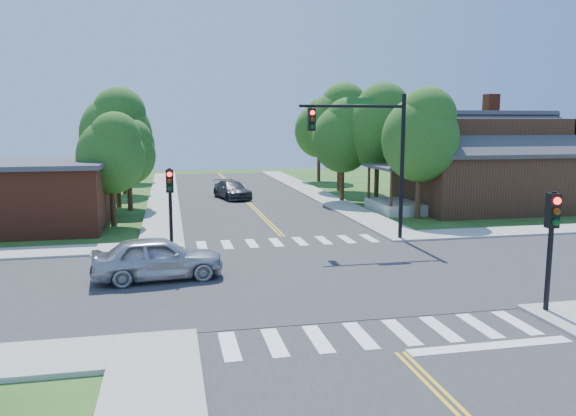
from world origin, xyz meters
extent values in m
plane|color=#284A17|center=(0.00, 0.00, 0.00)|extent=(100.00, 100.00, 0.00)
cube|color=#2D2D30|center=(0.00, 0.00, 0.02)|extent=(10.00, 90.00, 0.04)
cube|color=#2D2D30|center=(0.00, 0.00, 0.03)|extent=(90.00, 10.00, 0.04)
cube|color=#2D2D30|center=(0.00, 0.00, 0.00)|extent=(10.20, 10.20, 0.06)
cube|color=#9E9B93|center=(6.10, 25.00, 0.07)|extent=(2.20, 40.00, 0.14)
cube|color=#9E9B93|center=(-6.10, 25.00, 0.07)|extent=(2.20, 40.00, 0.14)
cube|color=white|center=(-4.20, 6.20, 0.05)|extent=(0.45, 2.00, 0.01)
cube|color=white|center=(-3.00, 6.20, 0.05)|extent=(0.45, 2.00, 0.01)
cube|color=white|center=(-1.80, 6.20, 0.05)|extent=(0.45, 2.00, 0.01)
cube|color=white|center=(-0.60, 6.20, 0.05)|extent=(0.45, 2.00, 0.01)
cube|color=white|center=(0.60, 6.20, 0.05)|extent=(0.45, 2.00, 0.01)
cube|color=white|center=(1.80, 6.20, 0.05)|extent=(0.45, 2.00, 0.01)
cube|color=white|center=(3.00, 6.20, 0.05)|extent=(0.45, 2.00, 0.01)
cube|color=white|center=(4.20, 6.20, 0.05)|extent=(0.45, 2.00, 0.01)
cube|color=white|center=(-4.20, -6.20, 0.05)|extent=(0.45, 2.00, 0.01)
cube|color=white|center=(-3.00, -6.20, 0.05)|extent=(0.45, 2.00, 0.01)
cube|color=white|center=(-1.80, -6.20, 0.05)|extent=(0.45, 2.00, 0.01)
cube|color=white|center=(-0.60, -6.20, 0.05)|extent=(0.45, 2.00, 0.01)
cube|color=white|center=(0.60, -6.20, 0.05)|extent=(0.45, 2.00, 0.01)
cube|color=white|center=(1.80, -6.20, 0.05)|extent=(0.45, 2.00, 0.01)
cube|color=white|center=(3.00, -6.20, 0.05)|extent=(0.45, 2.00, 0.01)
cube|color=white|center=(4.20, -6.20, 0.05)|extent=(0.45, 2.00, 0.01)
cube|color=yellow|center=(-0.10, 26.25, 0.05)|extent=(0.10, 37.50, 0.01)
cube|color=yellow|center=(0.10, 26.25, 0.05)|extent=(0.10, 37.50, 0.01)
cube|color=white|center=(2.50, -7.60, 0.00)|extent=(4.60, 0.45, 0.09)
cylinder|color=black|center=(5.60, 5.60, 3.60)|extent=(0.20, 0.20, 7.20)
cylinder|color=black|center=(3.00, 5.60, 6.60)|extent=(5.20, 0.14, 0.14)
cube|color=#19591E|center=(3.40, 5.55, 6.85)|extent=(1.40, 0.04, 0.30)
cube|color=black|center=(1.00, 5.60, 5.98)|extent=(0.34, 0.28, 1.05)
sphere|color=#FF0C0C|center=(1.00, 5.43, 6.29)|extent=(0.22, 0.22, 0.22)
sphere|color=#3F2605|center=(1.00, 5.43, 5.97)|extent=(0.22, 0.22, 0.22)
sphere|color=#05330F|center=(1.00, 5.43, 5.65)|extent=(0.22, 0.22, 0.22)
cylinder|color=black|center=(5.60, -5.60, 1.90)|extent=(0.16, 0.16, 3.80)
cube|color=black|center=(5.60, -5.60, 3.23)|extent=(0.34, 0.28, 1.05)
sphere|color=#FF0C0C|center=(5.60, -5.77, 3.54)|extent=(0.22, 0.22, 0.22)
sphere|color=#3F2605|center=(5.60, -5.77, 3.22)|extent=(0.22, 0.22, 0.22)
sphere|color=#05330F|center=(5.60, -5.77, 2.90)|extent=(0.22, 0.22, 0.22)
cylinder|color=black|center=(-5.60, 5.60, 1.90)|extent=(0.16, 0.16, 3.80)
cube|color=black|center=(-5.60, 5.60, 3.23)|extent=(0.34, 0.28, 1.05)
sphere|color=#FF0C0C|center=(-5.60, 5.43, 3.54)|extent=(0.22, 0.22, 0.22)
sphere|color=#3F2605|center=(-5.60, 5.43, 3.22)|extent=(0.22, 0.22, 0.22)
sphere|color=#05330F|center=(-5.60, 5.43, 2.90)|extent=(0.22, 0.22, 0.22)
cube|color=#381F13|center=(15.20, 14.20, 2.00)|extent=(10.00, 8.00, 4.00)
cube|color=#9E9B93|center=(8.90, 14.20, 0.35)|extent=(2.60, 4.50, 0.70)
cylinder|color=#381F13|center=(7.80, 12.20, 1.60)|extent=(0.18, 0.18, 2.50)
cylinder|color=#381F13|center=(7.80, 16.20, 1.60)|extent=(0.18, 0.18, 2.50)
cube|color=#38383D|center=(8.90, 14.20, 2.95)|extent=(2.80, 4.80, 0.18)
cube|color=brown|center=(17.70, 17.70, 3.55)|extent=(0.90, 0.90, 7.11)
cube|color=brown|center=(-14.20, 13.20, 1.75)|extent=(10.00, 8.00, 3.50)
cube|color=#38383D|center=(-14.20, 13.20, 3.60)|extent=(10.40, 8.40, 0.25)
cylinder|color=#382314|center=(9.25, 11.46, 1.48)|extent=(0.34, 0.34, 2.97)
ellipsoid|color=#245017|center=(9.25, 11.46, 4.84)|extent=(4.68, 4.45, 5.15)
sphere|color=#245017|center=(9.55, 11.26, 6.25)|extent=(3.44, 3.44, 3.44)
cylinder|color=#382314|center=(9.23, 18.49, 1.62)|extent=(0.34, 0.34, 3.25)
ellipsoid|color=#245017|center=(9.23, 18.49, 5.30)|extent=(5.13, 4.87, 5.64)
sphere|color=#245017|center=(9.53, 18.29, 6.84)|extent=(3.76, 3.76, 3.76)
cylinder|color=#382314|center=(8.82, 26.48, 1.72)|extent=(0.34, 0.34, 3.45)
ellipsoid|color=#245017|center=(8.82, 26.48, 5.63)|extent=(5.45, 5.17, 5.99)
sphere|color=#245017|center=(9.12, 26.28, 7.26)|extent=(3.99, 3.99, 3.99)
cylinder|color=#382314|center=(9.16, 34.50, 1.55)|extent=(0.34, 0.34, 3.09)
ellipsoid|color=#245017|center=(9.16, 34.50, 5.05)|extent=(4.88, 4.64, 5.37)
sphere|color=#245017|center=(9.46, 34.30, 6.51)|extent=(3.58, 3.58, 3.58)
cylinder|color=#382314|center=(-8.79, 12.81, 1.20)|extent=(0.34, 0.34, 2.40)
ellipsoid|color=#245017|center=(-8.79, 12.81, 3.92)|extent=(3.79, 3.60, 4.17)
sphere|color=#245017|center=(-8.49, 12.61, 5.06)|extent=(2.78, 2.78, 2.78)
cylinder|color=#382314|center=(-9.11, 20.15, 1.54)|extent=(0.34, 0.34, 3.07)
ellipsoid|color=#245017|center=(-9.11, 20.15, 5.01)|extent=(4.85, 4.61, 5.33)
sphere|color=#245017|center=(-8.81, 19.95, 6.47)|extent=(3.56, 3.56, 3.56)
cylinder|color=#382314|center=(-9.26, 27.78, 1.42)|extent=(0.34, 0.34, 2.83)
ellipsoid|color=#245017|center=(-9.26, 27.78, 4.63)|extent=(4.48, 4.25, 4.92)
sphere|color=#245017|center=(-8.96, 27.58, 5.97)|extent=(3.28, 3.28, 3.28)
cylinder|color=#382314|center=(-8.71, 36.73, 1.14)|extent=(0.34, 0.34, 2.28)
ellipsoid|color=#245017|center=(-8.71, 36.73, 3.72)|extent=(3.60, 3.42, 3.96)
sphere|color=#245017|center=(-8.41, 36.53, 4.80)|extent=(2.64, 2.64, 2.64)
cylinder|color=#382314|center=(6.92, 19.53, 1.42)|extent=(0.34, 0.34, 2.85)
ellipsoid|color=#245017|center=(6.92, 19.53, 4.65)|extent=(4.50, 4.27, 4.95)
sphere|color=#245017|center=(7.22, 19.33, 6.00)|extent=(3.30, 3.30, 3.30)
cylinder|color=#382314|center=(-8.24, 18.44, 1.13)|extent=(0.34, 0.34, 2.26)
ellipsoid|color=#245017|center=(-8.24, 18.44, 3.69)|extent=(3.57, 3.39, 3.93)
sphere|color=#245017|center=(-7.94, 18.24, 4.76)|extent=(2.62, 2.62, 2.62)
imported|color=#ABADB2|center=(-6.12, 0.72, 0.82)|extent=(2.75, 5.13, 1.63)
imported|color=#323538|center=(-0.92, 22.69, 0.68)|extent=(4.07, 5.58, 1.36)
camera|label=1|loc=(-5.59, -20.17, 5.82)|focal=35.00mm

